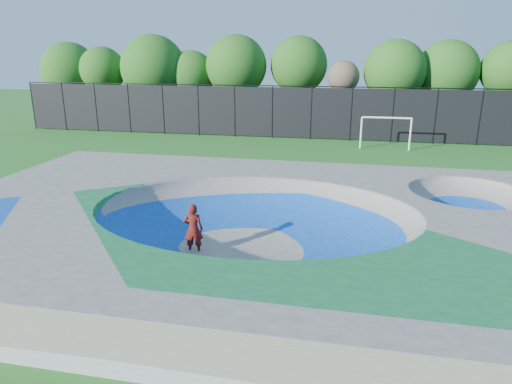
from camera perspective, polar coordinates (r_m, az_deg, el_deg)
ground at (r=15.79m, az=-0.18°, el=-7.09°), size 120.00×120.00×0.00m
skate_deck at (r=15.50m, az=-0.19°, el=-4.56°), size 22.00×14.00×1.50m
skater at (r=15.23m, az=-7.84°, el=-4.63°), size 0.70×0.51×1.75m
skateboard at (r=15.56m, az=-7.71°, el=-7.54°), size 0.81×0.40×0.05m
soccer_goal at (r=32.75m, az=15.94°, el=7.83°), size 3.40×0.12×2.25m
fence at (r=35.49m, az=6.90°, el=9.91°), size 48.09×0.09×4.04m
treeline at (r=40.91m, az=5.95°, el=14.92°), size 52.92×6.37×8.03m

